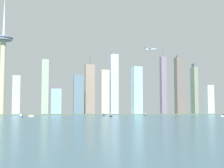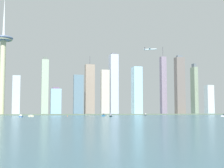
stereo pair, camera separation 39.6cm
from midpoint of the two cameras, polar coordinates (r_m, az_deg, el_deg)
The scene contains 21 objects.
waterfront_pier at distance 799.65m, azimuth 0.40°, elevation -5.48°, with size 817.84×61.63×2.25m, color #52624D.
observation_tower at distance 789.15m, azimuth -18.94°, elevation 5.03°, with size 43.86×43.86×284.54m.
skyscraper_0 at distance 975.76m, azimuth 17.05°, elevation -2.71°, with size 21.42×20.64×85.07m.
skyscraper_1 at distance 846.31m, azimuth -6.06°, elevation -1.92°, with size 25.68×13.88×105.31m.
skyscraper_2 at distance 896.49m, azimuth -4.02°, elevation -0.96°, with size 26.45×16.52×165.08m.
skyscraper_3 at distance 909.99m, azimuth 0.29°, elevation -0.01°, with size 22.90×25.54×176.08m.
skyscraper_4 at distance 823.61m, azimuth 4.49°, elevation -1.21°, with size 22.70×24.88×123.75m.
skyscraper_5 at distance 800.39m, azimuth -16.80°, elevation -1.95°, with size 18.10×20.62×95.00m.
skyscraper_6 at distance 851.52m, azimuth -10.05°, elevation -3.09°, with size 27.40×21.07×72.90m.
skyscraper_7 at distance 887.09m, azimuth 12.08°, elevation -0.26°, with size 24.56×17.94×161.54m.
skyscraper_9 at distance 879.40m, azimuth -1.26°, elevation -1.46°, with size 23.13×13.94×123.66m.
skyscraper_10 at distance 995.93m, azimuth 14.57°, elevation -1.04°, with size 12.39×24.83×153.50m.
skyscraper_11 at distance 839.04m, azimuth -11.95°, elevation -0.45°, with size 17.60×16.66×149.69m.
skyscraper_12 at distance 916.64m, azimuth 9.20°, elevation -0.25°, with size 15.47×14.70×193.31m.
boat_1 at distance 594.99m, azimuth -1.52°, elevation -5.63°, with size 6.69×5.16×9.90m.
boat_2 at distance 523.94m, azimuth -0.20°, elevation -5.74°, with size 5.77×5.57×10.66m.
boat_3 at distance 705.16m, azimuth 6.04°, elevation -5.49°, with size 3.53×9.27×4.68m.
boat_5 at distance 537.19m, azimuth -16.02°, elevation -5.57°, with size 6.35×16.07×7.91m.
boat_6 at distance 563.77m, azimuth -14.33°, elevation -5.57°, with size 9.77×5.94×3.79m.
channel_buoy_0 at distance 596.18m, azimuth -7.94°, elevation -5.65°, with size 1.47×1.47×2.31m, color #E54C19.
airplane at distance 860.77m, azimuth 6.87°, elevation 6.21°, with size 32.32×30.52×8.26m.
Camera 2 is at (-224.14, -269.30, 10.22)m, focal length 50.96 mm.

